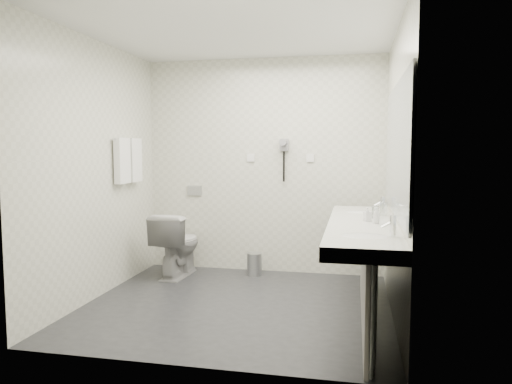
# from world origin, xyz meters

# --- Properties ---
(floor) EXTENTS (2.80, 2.80, 0.00)m
(floor) POSITION_xyz_m (0.00, 0.00, 0.00)
(floor) COLOR #25262A
(floor) RESTS_ON ground
(ceiling) EXTENTS (2.80, 2.80, 0.00)m
(ceiling) POSITION_xyz_m (0.00, 0.00, 2.50)
(ceiling) COLOR silver
(ceiling) RESTS_ON wall_back
(wall_back) EXTENTS (2.80, 0.00, 2.80)m
(wall_back) POSITION_xyz_m (0.00, 1.30, 1.25)
(wall_back) COLOR silver
(wall_back) RESTS_ON floor
(wall_front) EXTENTS (2.80, 0.00, 2.80)m
(wall_front) POSITION_xyz_m (0.00, -1.30, 1.25)
(wall_front) COLOR silver
(wall_front) RESTS_ON floor
(wall_left) EXTENTS (0.00, 2.60, 2.60)m
(wall_left) POSITION_xyz_m (-1.40, 0.00, 1.25)
(wall_left) COLOR silver
(wall_left) RESTS_ON floor
(wall_right) EXTENTS (0.00, 2.60, 2.60)m
(wall_right) POSITION_xyz_m (1.40, 0.00, 1.25)
(wall_right) COLOR silver
(wall_right) RESTS_ON floor
(vanity_counter) EXTENTS (0.55, 2.20, 0.10)m
(vanity_counter) POSITION_xyz_m (1.12, -0.20, 0.80)
(vanity_counter) COLOR white
(vanity_counter) RESTS_ON floor
(vanity_panel) EXTENTS (0.03, 2.15, 0.75)m
(vanity_panel) POSITION_xyz_m (1.15, -0.20, 0.38)
(vanity_panel) COLOR gray
(vanity_panel) RESTS_ON floor
(vanity_post_near) EXTENTS (0.06, 0.06, 0.75)m
(vanity_post_near) POSITION_xyz_m (1.18, -1.24, 0.38)
(vanity_post_near) COLOR silver
(vanity_post_near) RESTS_ON floor
(vanity_post_far) EXTENTS (0.06, 0.06, 0.75)m
(vanity_post_far) POSITION_xyz_m (1.18, 0.84, 0.38)
(vanity_post_far) COLOR silver
(vanity_post_far) RESTS_ON floor
(mirror) EXTENTS (0.02, 2.20, 1.05)m
(mirror) POSITION_xyz_m (1.39, -0.20, 1.45)
(mirror) COLOR #B2BCC6
(mirror) RESTS_ON wall_right
(basin_near) EXTENTS (0.40, 0.31, 0.05)m
(basin_near) POSITION_xyz_m (1.12, -0.85, 0.83)
(basin_near) COLOR white
(basin_near) RESTS_ON vanity_counter
(basin_far) EXTENTS (0.40, 0.31, 0.05)m
(basin_far) POSITION_xyz_m (1.12, 0.45, 0.83)
(basin_far) COLOR white
(basin_far) RESTS_ON vanity_counter
(faucet_near) EXTENTS (0.04, 0.04, 0.15)m
(faucet_near) POSITION_xyz_m (1.32, -0.85, 0.92)
(faucet_near) COLOR silver
(faucet_near) RESTS_ON vanity_counter
(faucet_far) EXTENTS (0.04, 0.04, 0.15)m
(faucet_far) POSITION_xyz_m (1.32, 0.45, 0.92)
(faucet_far) COLOR silver
(faucet_far) RESTS_ON vanity_counter
(soap_bottle_a) EXTENTS (0.07, 0.07, 0.12)m
(soap_bottle_a) POSITION_xyz_m (1.17, -0.16, 0.91)
(soap_bottle_a) COLOR beige
(soap_bottle_a) RESTS_ON vanity_counter
(soap_bottle_c) EXTENTS (0.07, 0.07, 0.13)m
(soap_bottle_c) POSITION_xyz_m (1.24, -0.28, 0.92)
(soap_bottle_c) COLOR beige
(soap_bottle_c) RESTS_ON vanity_counter
(glass_left) EXTENTS (0.07, 0.07, 0.11)m
(glass_left) POSITION_xyz_m (1.24, 0.05, 0.90)
(glass_left) COLOR silver
(glass_left) RESTS_ON vanity_counter
(glass_right) EXTENTS (0.09, 0.09, 0.12)m
(glass_right) POSITION_xyz_m (1.32, 0.22, 0.91)
(glass_right) COLOR silver
(glass_right) RESTS_ON vanity_counter
(toilet) EXTENTS (0.45, 0.75, 0.73)m
(toilet) POSITION_xyz_m (-0.92, 0.87, 0.37)
(toilet) COLOR white
(toilet) RESTS_ON floor
(flush_plate) EXTENTS (0.18, 0.02, 0.12)m
(flush_plate) POSITION_xyz_m (-0.85, 1.29, 0.95)
(flush_plate) COLOR #B2B5BA
(flush_plate) RESTS_ON wall_back
(pedal_bin) EXTENTS (0.20, 0.20, 0.24)m
(pedal_bin) POSITION_xyz_m (-0.06, 1.07, 0.12)
(pedal_bin) COLOR #B2B5BA
(pedal_bin) RESTS_ON floor
(bin_lid) EXTENTS (0.17, 0.17, 0.02)m
(bin_lid) POSITION_xyz_m (-0.06, 1.07, 0.25)
(bin_lid) COLOR #B2B5BA
(bin_lid) RESTS_ON pedal_bin
(towel_rail) EXTENTS (0.02, 0.62, 0.02)m
(towel_rail) POSITION_xyz_m (-1.35, 0.55, 1.55)
(towel_rail) COLOR silver
(towel_rail) RESTS_ON wall_left
(towel_near) EXTENTS (0.07, 0.24, 0.48)m
(towel_near) POSITION_xyz_m (-1.34, 0.41, 1.33)
(towel_near) COLOR white
(towel_near) RESTS_ON towel_rail
(towel_far) EXTENTS (0.07, 0.24, 0.48)m
(towel_far) POSITION_xyz_m (-1.34, 0.69, 1.33)
(towel_far) COLOR white
(towel_far) RESTS_ON towel_rail
(dryer_cradle) EXTENTS (0.10, 0.04, 0.14)m
(dryer_cradle) POSITION_xyz_m (0.25, 1.27, 1.50)
(dryer_cradle) COLOR gray
(dryer_cradle) RESTS_ON wall_back
(dryer_barrel) EXTENTS (0.08, 0.14, 0.08)m
(dryer_barrel) POSITION_xyz_m (0.25, 1.20, 1.53)
(dryer_barrel) COLOR gray
(dryer_barrel) RESTS_ON dryer_cradle
(dryer_cord) EXTENTS (0.02, 0.02, 0.35)m
(dryer_cord) POSITION_xyz_m (0.25, 1.26, 1.25)
(dryer_cord) COLOR black
(dryer_cord) RESTS_ON dryer_cradle
(switch_plate_a) EXTENTS (0.09, 0.02, 0.09)m
(switch_plate_a) POSITION_xyz_m (-0.15, 1.29, 1.35)
(switch_plate_a) COLOR white
(switch_plate_a) RESTS_ON wall_back
(switch_plate_b) EXTENTS (0.09, 0.02, 0.09)m
(switch_plate_b) POSITION_xyz_m (0.55, 1.29, 1.35)
(switch_plate_b) COLOR white
(switch_plate_b) RESTS_ON wall_back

